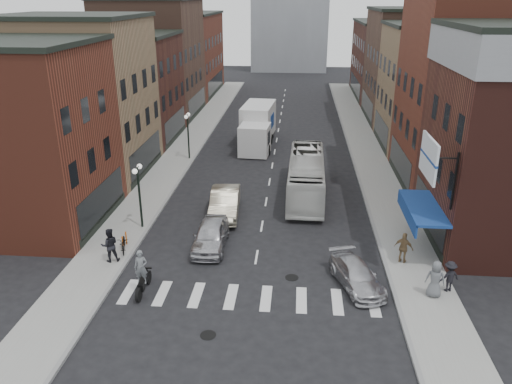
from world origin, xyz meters
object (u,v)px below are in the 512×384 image
Objects in this scene: sedan_left_near at (211,235)px; parked_bicycle at (124,243)px; streetlamp_far at (188,128)px; ped_right_b at (404,248)px; streetlamp_near at (139,185)px; transit_bus at (306,176)px; box_truck at (257,127)px; motorcycle_rider at (142,273)px; curb_car at (357,275)px; sedan_left_far at (225,203)px; ped_right_a at (449,276)px; ped_right_c at (435,279)px; billboard_sign at (431,159)px; bike_rack at (124,240)px; ped_left_solo at (110,245)px.

sedan_left_near is 2.57× the size of parked_bicycle.
ped_right_b is (15.32, -17.14, -1.90)m from streetlamp_far.
sedan_left_near is (4.66, -2.02, -2.14)m from streetlamp_near.
ped_right_b is (5.14, -9.73, -0.45)m from transit_bus.
box_truck is at bearing 86.63° from sedan_left_near.
parked_bicycle is at bearing -91.84° from streetlamp_near.
motorcycle_rider is at bearing -76.79° from parked_bicycle.
curb_car is at bearing 68.78° from ped_right_b.
streetlamp_far reaches higher than sedan_left_near.
transit_bus reaches higher than parked_bicycle.
sedan_left_far is (-5.35, -4.01, -0.61)m from transit_bus.
box_truck reaches higher than parked_bicycle.
ped_right_b is at bearing -6.66° from sedan_left_near.
transit_bus is at bearing 33.01° from sedan_left_far.
ped_right_c is at bearing 13.16° from ped_right_a.
ped_right_a is at bearing -22.33° from curb_car.
sedan_left_near is 10.72m from ped_right_b.
billboard_sign is at bearing 9.18° from motorcycle_rider.
motorcycle_rider is 0.51× the size of sedan_left_near.
ped_right_a is (4.38, -0.26, 0.34)m from curb_car.
ped_right_b reaches higher than parked_bicycle.
transit_bus is at bearing 26.30° from parked_bicycle.
ped_right_a is at bearing 149.77° from ped_right_b.
transit_bus is (4.54, -12.12, -0.43)m from box_truck.
billboard_sign is 17.01m from parked_bicycle.
motorcycle_rider is at bearing -165.71° from billboard_sign.
streetlamp_near is 2.33× the size of parked_bicycle.
ped_right_b is (13.14, 3.88, -0.07)m from motorcycle_rider.
bike_rack is 0.09× the size of box_truck.
parked_bicycle is at bearing 150.40° from curb_car.
streetlamp_far is 16.87m from bike_rack.
streetlamp_far is 26.04m from ped_right_c.
sedan_left_near is at bearing 21.34° from ped_right_b.
motorcycle_rider reaches higher than sedan_left_far.
parked_bicycle is (-5.74, -21.82, -1.28)m from box_truck.
ped_right_c is at bearing -62.48° from box_truck.
sedan_left_far is at bearing -54.35° from ped_right_a.
ped_right_a is at bearing -25.91° from parked_bicycle.
ped_right_c reaches higher than sedan_left_far.
curb_car is 2.43× the size of ped_right_b.
billboard_sign reaches higher than sedan_left_far.
streetlamp_far is 26.16m from ped_right_a.
streetlamp_far is 17.27m from parked_bicycle.
sedan_left_far is 2.71× the size of ped_left_solo.
streetlamp_near is 0.39× the size of transit_bus.
ped_right_c is (0.87, -3.17, 0.06)m from ped_right_b.
sedan_left_far is (5.03, 5.27, 0.30)m from bike_rack.
streetlamp_near is 1.77× the size of motorcycle_rider.
ped_right_a reaches higher than sedan_left_near.
bike_rack is 13.96m from transit_bus.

